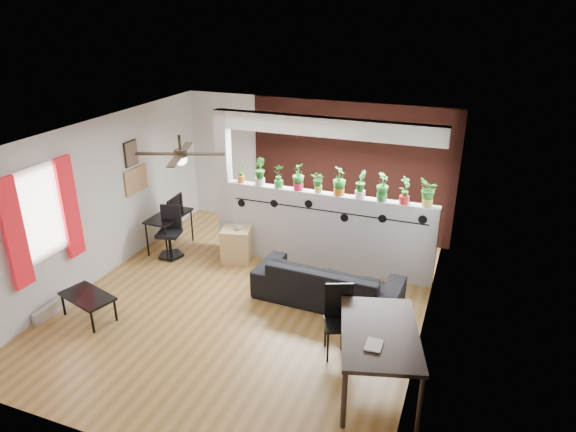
{
  "coord_description": "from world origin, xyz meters",
  "views": [
    {
      "loc": [
        3.0,
        -6.12,
        4.27
      ],
      "look_at": [
        0.43,
        0.6,
        1.25
      ],
      "focal_mm": 32.0,
      "sensor_mm": 36.0,
      "label": 1
    }
  ],
  "objects_px": {
    "potted_plant_9": "(428,192)",
    "potted_plant_0": "(241,172)",
    "computer_desk": "(169,218)",
    "coffee_table": "(87,298)",
    "sofa": "(328,282)",
    "potted_plant_6": "(361,184)",
    "cube_shelf": "(236,245)",
    "potted_plant_5": "(339,180)",
    "ceiling_fan": "(181,156)",
    "potted_plant_1": "(260,171)",
    "cup": "(238,227)",
    "potted_plant_2": "(279,175)",
    "potted_plant_3": "(298,176)",
    "folding_chair": "(339,313)",
    "potted_plant_4": "(318,181)",
    "potted_plant_8": "(405,189)",
    "potted_plant_7": "(383,186)",
    "office_chair": "(170,235)",
    "dining_table": "(380,337)"
  },
  "relations": [
    {
      "from": "potted_plant_7",
      "to": "office_chair",
      "type": "xyz_separation_m",
      "value": [
        -3.61,
        -0.6,
        -1.18
      ]
    },
    {
      "from": "potted_plant_5",
      "to": "computer_desk",
      "type": "height_order",
      "value": "potted_plant_5"
    },
    {
      "from": "sofa",
      "to": "potted_plant_0",
      "type": "bearing_deg",
      "value": -26.09
    },
    {
      "from": "folding_chair",
      "to": "potted_plant_4",
      "type": "bearing_deg",
      "value": 114.7
    },
    {
      "from": "computer_desk",
      "to": "dining_table",
      "type": "xyz_separation_m",
      "value": [
        4.35,
        -2.33,
        0.1
      ]
    },
    {
      "from": "potted_plant_3",
      "to": "computer_desk",
      "type": "height_order",
      "value": "potted_plant_3"
    },
    {
      "from": "potted_plant_5",
      "to": "sofa",
      "type": "relative_size",
      "value": 0.22
    },
    {
      "from": "computer_desk",
      "to": "cup",
      "type": "bearing_deg",
      "value": 0.36
    },
    {
      "from": "potted_plant_1",
      "to": "potted_plant_2",
      "type": "bearing_deg",
      "value": 0.0
    },
    {
      "from": "potted_plant_5",
      "to": "coffee_table",
      "type": "xyz_separation_m",
      "value": [
        -2.93,
        -2.73,
        -1.26
      ]
    },
    {
      "from": "potted_plant_6",
      "to": "cube_shelf",
      "type": "height_order",
      "value": "potted_plant_6"
    },
    {
      "from": "potted_plant_5",
      "to": "potted_plant_9",
      "type": "distance_m",
      "value": 1.4
    },
    {
      "from": "potted_plant_3",
      "to": "folding_chair",
      "type": "bearing_deg",
      "value": -58.12
    },
    {
      "from": "ceiling_fan",
      "to": "potted_plant_4",
      "type": "height_order",
      "value": "ceiling_fan"
    },
    {
      "from": "potted_plant_1",
      "to": "dining_table",
      "type": "relative_size",
      "value": 0.29
    },
    {
      "from": "sofa",
      "to": "cup",
      "type": "distance_m",
      "value": 2.0
    },
    {
      "from": "computer_desk",
      "to": "coffee_table",
      "type": "xyz_separation_m",
      "value": [
        0.16,
        -2.38,
        -0.27
      ]
    },
    {
      "from": "potted_plant_6",
      "to": "coffee_table",
      "type": "relative_size",
      "value": 0.5
    },
    {
      "from": "coffee_table",
      "to": "sofa",
      "type": "bearing_deg",
      "value": 28.79
    },
    {
      "from": "sofa",
      "to": "folding_chair",
      "type": "distance_m",
      "value": 1.25
    },
    {
      "from": "potted_plant_1",
      "to": "potted_plant_7",
      "type": "relative_size",
      "value": 1.05
    },
    {
      "from": "cube_shelf",
      "to": "potted_plant_0",
      "type": "bearing_deg",
      "value": 79.67
    },
    {
      "from": "office_chair",
      "to": "coffee_table",
      "type": "xyz_separation_m",
      "value": [
        -0.02,
        -2.13,
        -0.07
      ]
    },
    {
      "from": "potted_plant_7",
      "to": "potted_plant_8",
      "type": "relative_size",
      "value": 1.03
    },
    {
      "from": "sofa",
      "to": "computer_desk",
      "type": "xyz_separation_m",
      "value": [
        -3.24,
        0.69,
        0.3
      ]
    },
    {
      "from": "potted_plant_2",
      "to": "potted_plant_3",
      "type": "distance_m",
      "value": 0.35
    },
    {
      "from": "potted_plant_5",
      "to": "potted_plant_4",
      "type": "bearing_deg",
      "value": 180.0
    },
    {
      "from": "potted_plant_8",
      "to": "cup",
      "type": "relative_size",
      "value": 3.44
    },
    {
      "from": "ceiling_fan",
      "to": "coffee_table",
      "type": "xyz_separation_m",
      "value": [
        -1.15,
        -0.93,
        -1.98
      ]
    },
    {
      "from": "potted_plant_1",
      "to": "cup",
      "type": "xyz_separation_m",
      "value": [
        -0.28,
        -0.34,
        -0.94
      ]
    },
    {
      "from": "potted_plant_8",
      "to": "cube_shelf",
      "type": "relative_size",
      "value": 0.72
    },
    {
      "from": "sofa",
      "to": "office_chair",
      "type": "distance_m",
      "value": 3.1
    },
    {
      "from": "potted_plant_2",
      "to": "potted_plant_6",
      "type": "xyz_separation_m",
      "value": [
        1.4,
        -0.0,
        0.02
      ]
    },
    {
      "from": "ceiling_fan",
      "to": "cube_shelf",
      "type": "relative_size",
      "value": 1.97
    },
    {
      "from": "potted_plant_5",
      "to": "potted_plant_7",
      "type": "bearing_deg",
      "value": 0.0
    },
    {
      "from": "potted_plant_9",
      "to": "potted_plant_0",
      "type": "bearing_deg",
      "value": 180.0
    },
    {
      "from": "potted_plant_6",
      "to": "potted_plant_4",
      "type": "bearing_deg",
      "value": 180.0
    },
    {
      "from": "potted_plant_2",
      "to": "potted_plant_8",
      "type": "height_order",
      "value": "potted_plant_8"
    },
    {
      "from": "potted_plant_9",
      "to": "potted_plant_1",
      "type": "bearing_deg",
      "value": 180.0
    },
    {
      "from": "potted_plant_8",
      "to": "sofa",
      "type": "relative_size",
      "value": 0.21
    },
    {
      "from": "ceiling_fan",
      "to": "potted_plant_6",
      "type": "bearing_deg",
      "value": 40.24
    },
    {
      "from": "dining_table",
      "to": "folding_chair",
      "type": "xyz_separation_m",
      "value": [
        -0.62,
        0.51,
        -0.14
      ]
    },
    {
      "from": "ceiling_fan",
      "to": "potted_plant_6",
      "type": "height_order",
      "value": "ceiling_fan"
    },
    {
      "from": "potted_plant_0",
      "to": "sofa",
      "type": "bearing_deg",
      "value": -28.4
    },
    {
      "from": "potted_plant_5",
      "to": "coffee_table",
      "type": "distance_m",
      "value": 4.2
    },
    {
      "from": "potted_plant_5",
      "to": "sofa",
      "type": "distance_m",
      "value": 1.66
    },
    {
      "from": "potted_plant_9",
      "to": "potted_plant_6",
      "type": "bearing_deg",
      "value": 180.0
    },
    {
      "from": "ceiling_fan",
      "to": "sofa",
      "type": "height_order",
      "value": "ceiling_fan"
    },
    {
      "from": "potted_plant_4",
      "to": "potted_plant_9",
      "type": "bearing_deg",
      "value": 0.0
    },
    {
      "from": "potted_plant_8",
      "to": "coffee_table",
      "type": "relative_size",
      "value": 0.48
    }
  ]
}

